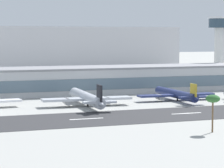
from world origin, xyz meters
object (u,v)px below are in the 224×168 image
terminal_building (96,80)px  airliner_black_tail_gate_1 (87,98)px  airliner_gold_tail_gate_2 (177,94)px  palm_tree_1 (213,100)px  distant_hotel_block (87,50)px  control_tower (221,41)px

terminal_building → airliner_black_tail_gate_1: 54.31m
terminal_building → airliner_gold_tail_gate_2: 51.13m
airliner_black_tail_gate_1 → palm_tree_1: size_ratio=4.41×
distant_hotel_block → airliner_gold_tail_gate_2: 187.59m
control_tower → airliner_gold_tail_gate_2: bearing=-132.0°
airliner_black_tail_gate_1 → palm_tree_1: 71.92m
airliner_gold_tail_gate_2 → control_tower: bearing=-40.7°
control_tower → distant_hotel_block: (-50.04, 111.81, -7.97)m
distant_hotel_block → airliner_black_tail_gate_1: (-59.72, -190.71, -14.37)m
terminal_building → airliner_gold_tail_gate_2: terminal_building is taller
distant_hotel_block → airliner_gold_tail_gate_2: bearing=-95.2°
terminal_building → control_tower: size_ratio=4.83×
terminal_building → palm_tree_1: size_ratio=17.30×
control_tower → distant_hotel_block: 122.76m
control_tower → airliner_gold_tail_gate_2: control_tower is taller
terminal_building → airliner_gold_tail_gate_2: size_ratio=4.60×
control_tower → airliner_gold_tail_gate_2: size_ratio=0.95×
distant_hotel_block → airliner_black_tail_gate_1: size_ratio=2.84×
control_tower → palm_tree_1: bearing=-122.1°
terminal_building → distant_hotel_block: (39.46, 140.43, 11.13)m
terminal_building → palm_tree_1: 120.06m
terminal_building → distant_hotel_block: size_ratio=1.38×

